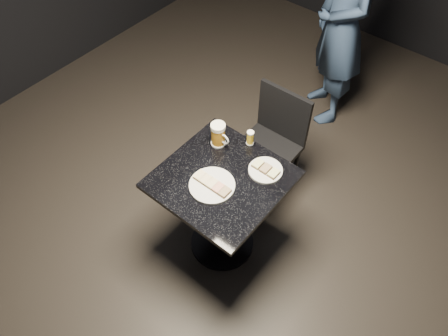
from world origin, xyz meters
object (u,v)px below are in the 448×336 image
Objects in this scene: plate_small at (265,170)px; beer_mug at (218,134)px; chair at (272,140)px; plate_large at (212,185)px; beer_tumbler at (250,138)px; table at (222,202)px; patron at (343,24)px.

plate_small is 1.28× the size of beer_mug.
chair is (-0.23, 0.43, -0.26)m from plate_small.
beer_tumbler is at bearing 94.95° from plate_large.
beer_tumbler is at bearing 40.04° from beer_mug.
beer_mug is (-0.19, 0.20, 0.32)m from table.
plate_small reaches higher than table.
chair is (-0.07, 0.63, -0.01)m from table.
plate_large is 0.34m from beer_mug.
beer_mug is at bearing 133.81° from table.
plate_large is 0.30× the size of chair.
patron is 2.31× the size of table.
table is at bearing -84.00° from chair.
table is at bearing 86.90° from plate_large.
plate_small is 0.23× the size of chair.
patron reaches higher than beer_mug.
table is 7.65× the size of beer_tumbler.
chair is at bearing 74.62° from beer_mug.
beer_tumbler is at bearing -41.38° from patron.
beer_mug is 0.56m from chair.
plate_small is 0.55m from chair.
patron is at bearing 96.06° from chair.
plate_small is 0.36m from beer_mug.
beer_mug is (-0.35, -0.01, 0.07)m from plate_small.
plate_large is 0.33m from plate_small.
chair is (-0.03, 0.31, -0.30)m from beer_tumbler.
plate_small is 1.50m from patron.
patron is at bearing 95.81° from beer_tumbler.
patron is at bearing 103.16° from plate_small.
plate_large is at bearing -121.06° from plate_small.
beer_mug reaches higher than table.
patron reaches higher than beer_tumbler.
patron is at bearing 96.04° from table.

